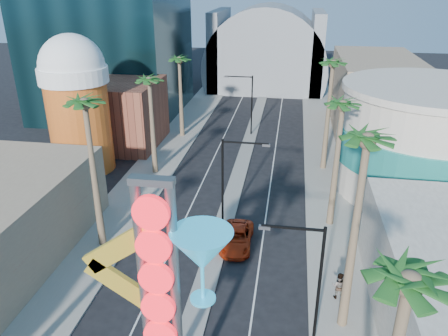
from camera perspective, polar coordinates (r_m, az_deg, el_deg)
sidewalk_west at (r=52.46m, az=-7.84°, el=1.69°), size 5.00×100.00×0.15m
sidewalk_east at (r=50.58m, az=13.28°, el=0.40°), size 5.00×100.00×0.15m
median at (r=53.41m, az=2.90°, el=2.30°), size 1.60×84.00×0.15m
brick_filler_west at (r=55.98m, az=-13.64°, el=6.92°), size 10.00×10.00×8.00m
filler_east at (r=62.18m, az=19.07°, el=8.90°), size 10.00×20.00×10.00m
beer_mug at (r=48.42m, az=-18.68°, el=8.49°), size 7.00×7.00×14.50m
turquoise_building at (r=45.72m, az=24.91°, el=3.21°), size 16.60×16.60×10.60m
canopy at (r=85.00m, az=5.56°, el=13.30°), size 22.00×16.00×22.00m
neon_sign at (r=19.41m, az=-6.06°, el=-15.61°), size 6.53×2.60×12.55m
streetlight_0 at (r=35.02m, az=0.70°, el=-1.07°), size 3.79×0.25×8.00m
streetlight_1 at (r=57.65m, az=3.12°, el=8.95°), size 3.79×0.25×8.00m
streetlight_2 at (r=24.47m, az=11.29°, el=-13.85°), size 3.45×0.25×8.00m
palm_1 at (r=32.08m, az=-17.60°, el=6.80°), size 2.40×2.40×12.70m
palm_2 at (r=44.94m, az=-9.69°, el=10.44°), size 2.40×2.40×11.20m
palm_3 at (r=56.20m, az=-5.84°, el=13.28°), size 2.40×2.40×11.20m
palm_4 at (r=15.20m, az=22.69°, el=-15.67°), size 2.40×2.40×12.20m
palm_5 at (r=23.34m, az=18.00°, el=1.69°), size 2.40×2.40×13.20m
palm_6 at (r=35.04m, az=15.14°, el=6.94°), size 2.40×2.40×11.70m
palm_7 at (r=46.46m, az=13.97°, el=12.21°), size 2.40×2.40×12.70m
red_pickup at (r=34.81m, az=1.68°, el=-9.09°), size 2.42×5.13×1.42m
pedestrian_b at (r=30.36m, az=14.75°, el=-14.65°), size 1.07×0.92×1.92m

